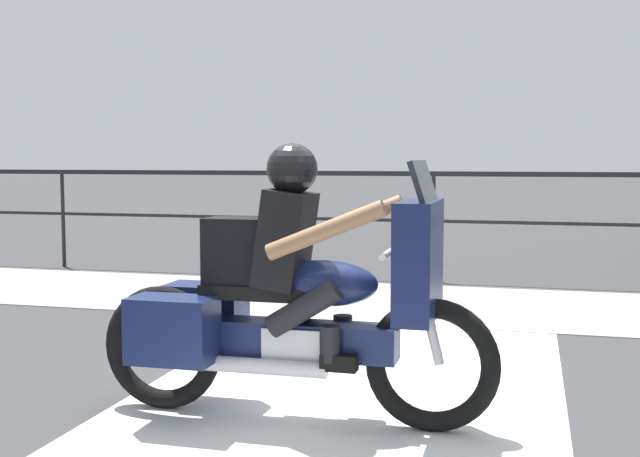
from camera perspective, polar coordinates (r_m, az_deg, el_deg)
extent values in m
plane|color=#38383A|center=(5.19, 1.38, -11.83)|extent=(120.00, 120.00, 0.00)
cube|color=#99968E|center=(8.44, 6.76, -5.23)|extent=(44.00, 2.40, 0.01)
cube|color=silver|center=(4.99, 1.41, -12.48)|extent=(2.67, 6.00, 0.01)
cube|color=black|center=(9.83, 8.09, 3.87)|extent=(36.00, 0.04, 0.06)
cube|color=black|center=(9.86, 8.05, 0.53)|extent=(36.00, 0.03, 0.04)
cylinder|color=black|center=(11.62, -17.80, 0.69)|extent=(0.05, 0.05, 1.34)
cylinder|color=black|center=(9.86, 8.04, 0.14)|extent=(0.05, 0.05, 1.34)
torus|color=black|center=(4.50, 7.98, -9.60)|extent=(0.75, 0.11, 0.75)
torus|color=black|center=(4.95, -11.13, -8.30)|extent=(0.75, 0.11, 0.75)
cube|color=#141E47|center=(4.64, -2.05, -7.84)|extent=(1.23, 0.22, 0.20)
cube|color=silver|center=(4.64, -1.67, -8.47)|extent=(0.34, 0.26, 0.26)
ellipsoid|color=#141E47|center=(4.52, 0.29, -3.90)|extent=(0.62, 0.30, 0.26)
cube|color=black|center=(4.63, -3.98, -4.45)|extent=(0.71, 0.28, 0.08)
cube|color=#141E47|center=(4.40, 7.03, -2.22)|extent=(0.20, 0.63, 0.65)
cube|color=#1E232B|center=(4.36, 7.35, 3.29)|extent=(0.10, 0.54, 0.24)
cylinder|color=silver|center=(4.41, 5.24, -1.52)|extent=(0.04, 0.70, 0.04)
cylinder|color=silver|center=(4.58, -4.99, -9.70)|extent=(0.89, 0.09, 0.09)
cube|color=#141E47|center=(4.62, -10.45, -7.10)|extent=(0.48, 0.28, 0.37)
cube|color=#141E47|center=(5.05, -8.12, -6.03)|extent=(0.48, 0.28, 0.37)
cylinder|color=silver|center=(4.44, 7.64, -5.96)|extent=(0.19, 0.06, 0.58)
cube|color=black|center=(4.55, -2.47, -0.75)|extent=(0.31, 0.36, 0.58)
sphere|color=#8C6647|center=(4.52, -2.00, 4.01)|extent=(0.23, 0.23, 0.23)
sphere|color=black|center=(4.52, -2.00, 4.26)|extent=(0.29, 0.29, 0.29)
cylinder|color=black|center=(4.42, -1.16, -5.69)|extent=(0.44, 0.13, 0.34)
cylinder|color=black|center=(4.42, 0.73, -8.21)|extent=(0.11, 0.11, 0.20)
cube|color=black|center=(4.43, 1.37, -9.50)|extent=(0.20, 0.10, 0.09)
cylinder|color=black|center=(4.70, -0.15, -5.03)|extent=(0.44, 0.13, 0.34)
cylinder|color=black|center=(4.71, 1.63, -7.39)|extent=(0.11, 0.11, 0.20)
cube|color=black|center=(4.72, 2.22, -8.61)|extent=(0.20, 0.10, 0.09)
cylinder|color=#8C6647|center=(4.17, 0.37, -0.16)|extent=(0.65, 0.09, 0.33)
cylinder|color=#8C6647|center=(4.75, 2.17, 0.48)|extent=(0.65, 0.09, 0.33)
cube|color=black|center=(4.66, -5.99, -1.62)|extent=(0.34, 0.25, 0.39)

